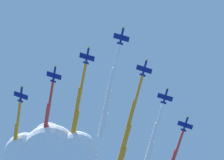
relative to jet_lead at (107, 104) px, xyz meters
name	(u,v)px	position (x,y,z in m)	size (l,w,h in m)	color
jet_lead	(107,104)	(0.00, 0.00, 0.00)	(18.42, 63.63, 4.43)	navy
jet_port_inner	(126,139)	(-10.12, -20.46, -1.66)	(20.87, 69.59, 4.44)	navy
jet_starboard_inner	(75,124)	(17.97, -11.50, -0.53)	(18.79, 66.07, 4.44)	navy
jet_port_mid	(149,153)	(-23.61, -31.24, -0.06)	(18.15, 60.64, 4.34)	navy
jet_starboard_mid	(45,137)	(35.37, -19.53, -0.54)	(18.28, 63.17, 4.35)	navy
jet_starboard_outer	(14,157)	(53.12, -30.79, -3.42)	(18.31, 65.24, 4.43)	navy
cloud_puff	(51,153)	(32.31, -29.63, -1.59)	(53.40, 37.11, 34.90)	white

